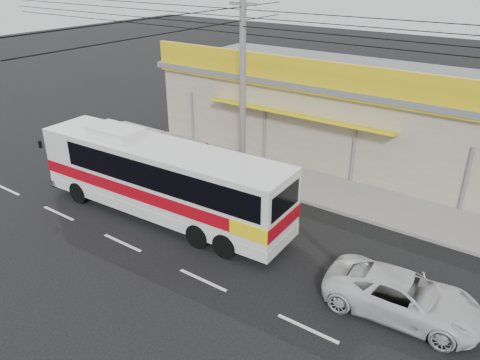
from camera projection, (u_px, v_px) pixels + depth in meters
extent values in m
plane|color=black|center=(245.00, 247.00, 17.72)|extent=(120.00, 120.00, 0.00)
cube|color=gray|center=(317.00, 188.00, 22.12)|extent=(30.00, 3.20, 0.15)
cube|color=gray|center=(367.00, 117.00, 25.39)|extent=(22.00, 8.00, 4.20)
cube|color=slate|center=(372.00, 76.00, 24.43)|extent=(22.60, 8.60, 0.30)
cube|color=yellow|center=(339.00, 81.00, 21.15)|extent=(22.00, 0.24, 1.60)
cube|color=red|center=(300.00, 75.00, 22.18)|extent=(9.00, 0.10, 1.20)
cube|color=red|center=(188.00, 59.00, 25.84)|extent=(3.00, 0.10, 1.10)
cube|color=yellow|center=(296.00, 115.00, 22.88)|extent=(10.00, 1.20, 0.37)
cube|color=silver|center=(161.00, 178.00, 19.08)|extent=(11.49, 2.86, 2.75)
cube|color=#A50712|center=(162.00, 185.00, 19.22)|extent=(11.53, 2.91, 0.52)
cube|color=yellow|center=(266.00, 217.00, 16.80)|extent=(1.62, 2.50, 0.57)
cube|color=black|center=(173.00, 167.00, 18.49)|extent=(9.59, 2.82, 1.04)
cube|color=black|center=(69.00, 142.00, 21.66)|extent=(0.24, 2.09, 1.42)
cube|color=silver|center=(116.00, 131.00, 19.59)|extent=(2.33, 1.43, 0.34)
cylinder|color=black|center=(79.00, 192.00, 20.78)|extent=(1.00, 0.35, 0.99)
cylinder|color=black|center=(115.00, 175.00, 22.41)|extent=(1.00, 0.35, 0.99)
cylinder|color=black|center=(225.00, 245.00, 16.92)|extent=(1.00, 0.35, 0.99)
cylinder|color=black|center=(256.00, 220.00, 18.55)|extent=(1.00, 0.35, 0.99)
imported|color=#9C0B10|center=(158.00, 137.00, 26.92)|extent=(1.80, 0.82, 0.91)
imported|color=black|center=(211.00, 153.00, 24.62)|extent=(1.65, 0.65, 0.96)
imported|color=silver|center=(403.00, 296.00, 14.14)|extent=(4.84, 2.50, 1.30)
cylinder|color=slate|center=(243.00, 87.00, 21.53)|extent=(0.29, 0.29, 9.06)
cube|color=slate|center=(243.00, 4.00, 19.99)|extent=(1.36, 0.14, 0.14)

